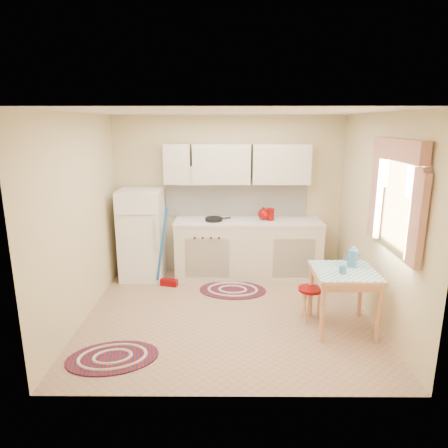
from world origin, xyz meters
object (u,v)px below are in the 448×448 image
at_px(base_cabinets, 248,250).
at_px(stool, 309,304).
at_px(fridge, 142,235).
at_px(table, 343,300).

distance_m(base_cabinets, stool, 1.62).
distance_m(fridge, table, 3.14).
bearing_deg(table, base_cabinets, 121.99).
bearing_deg(fridge, stool, -31.04).
bearing_deg(table, stool, 150.40).
relative_size(fridge, base_cabinets, 0.62).
relative_size(fridge, stool, 3.33).
relative_size(table, stool, 1.71).
xyz_separation_m(base_cabinets, table, (1.03, -1.65, -0.08)).
height_order(base_cabinets, table, base_cabinets).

